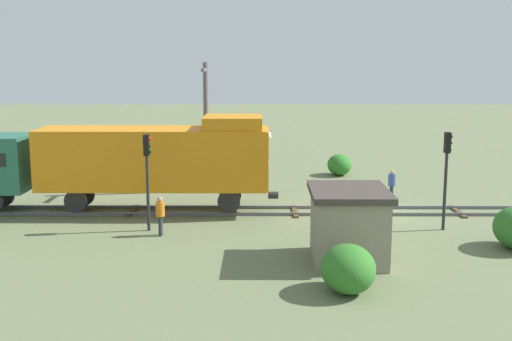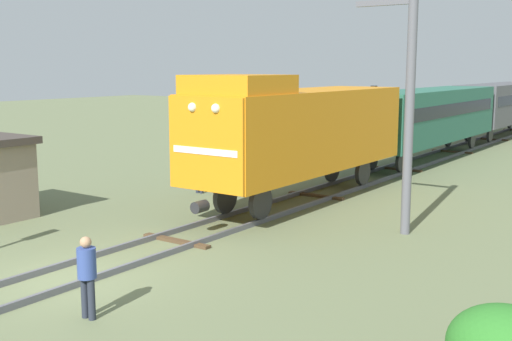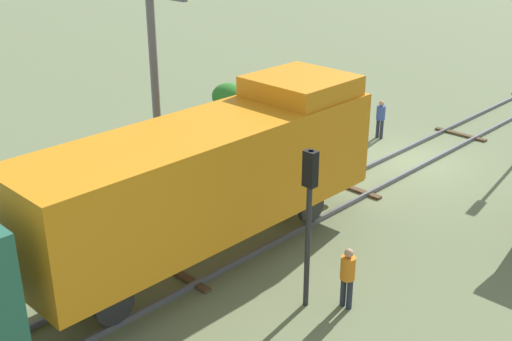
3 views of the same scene
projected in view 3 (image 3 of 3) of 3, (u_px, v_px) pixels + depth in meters
The scene contains 8 objects.
ground_plane at pixel (412, 160), 25.80m from camera, with size 144.74×144.74×0.00m, color #66704C.
railway_track at pixel (412, 158), 25.78m from camera, with size 2.40×96.50×0.16m.
locomotive at pixel (213, 171), 17.65m from camera, with size 2.90×11.60×4.60m.
traffic_signal_mid at pixel (309, 201), 15.44m from camera, with size 0.32×0.34×4.27m.
worker_near_track at pixel (381, 116), 27.75m from camera, with size 0.38×0.38×1.70m.
worker_by_signal at pixel (348, 274), 16.11m from camera, with size 0.38×0.38×1.70m.
catenary_mast at pixel (156, 85), 21.66m from camera, with size 1.94×0.28×7.27m.
bush_near at pixel (229, 97), 31.55m from camera, with size 1.89×1.55×1.37m, color #2B7226.
Camera 3 is at (-12.18, 21.53, 9.67)m, focal length 45.00 mm.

